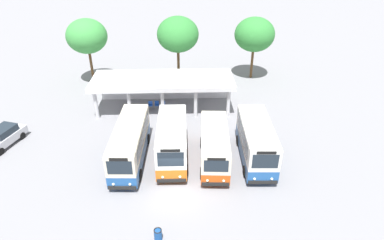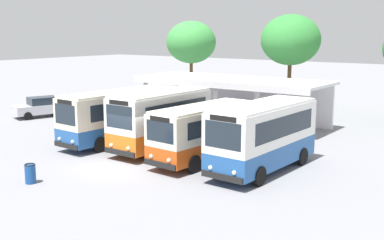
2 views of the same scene
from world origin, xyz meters
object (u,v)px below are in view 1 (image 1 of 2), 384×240
waiting_chair_second_from_end (157,104)px  litter_bin_apron (158,235)px  city_bus_fourth_amber (256,141)px  city_bus_middle_cream (214,145)px  city_bus_nearest_orange (130,142)px  city_bus_second_in_row (172,140)px  parked_car_flank (3,137)px  waiting_chair_middle_seat (163,104)px  waiting_chair_end_by_column (150,104)px

waiting_chair_second_from_end → litter_bin_apron: litter_bin_apron is taller
city_bus_fourth_amber → city_bus_middle_cream: bearing=-176.8°
city_bus_nearest_orange → city_bus_fourth_amber: 10.15m
city_bus_fourth_amber → waiting_chair_second_from_end: size_ratio=8.34×
city_bus_nearest_orange → city_bus_second_in_row: city_bus_second_in_row is taller
parked_car_flank → waiting_chair_middle_seat: size_ratio=5.25×
city_bus_middle_cream → waiting_chair_middle_seat: (-4.55, 9.60, -1.13)m
city_bus_fourth_amber → waiting_chair_end_by_column: 13.25m
city_bus_fourth_amber → city_bus_second_in_row: bearing=177.5°
parked_car_flank → waiting_chair_second_from_end: parked_car_flank is taller
city_bus_second_in_row → waiting_chair_middle_seat: (-1.17, 9.12, -1.35)m
city_bus_fourth_amber → waiting_chair_second_from_end: (-8.60, 9.42, -1.33)m
parked_car_flank → waiting_chair_end_by_column: parked_car_flank is taller
city_bus_nearest_orange → city_bus_fourth_amber: size_ratio=1.14×
litter_bin_apron → city_bus_fourth_amber: bearing=47.0°
city_bus_middle_cream → waiting_chair_end_by_column: 11.28m
waiting_chair_end_by_column → litter_bin_apron: 17.49m
city_bus_second_in_row → city_bus_middle_cream: 3.42m
city_bus_fourth_amber → litter_bin_apron: 11.08m
city_bus_nearest_orange → litter_bin_apron: size_ratio=9.08×
city_bus_fourth_amber → litter_bin_apron: (-7.50, -8.03, -1.39)m
waiting_chair_middle_seat → waiting_chair_end_by_column: bearing=-178.3°
waiting_chair_second_from_end → city_bus_second_in_row: bearing=-78.6°
parked_car_flank → litter_bin_apron: bearing=-37.7°
city_bus_nearest_orange → waiting_chair_middle_seat: (2.21, 9.15, -1.26)m
city_bus_second_in_row → city_bus_fourth_amber: size_ratio=0.96×
city_bus_middle_cream → waiting_chair_end_by_column: size_ratio=8.14×
city_bus_second_in_row → city_bus_fourth_amber: (6.76, -0.29, -0.03)m
city_bus_second_in_row → city_bus_fourth_amber: 6.77m
city_bus_second_in_row → waiting_chair_second_from_end: size_ratio=7.97×
city_bus_middle_cream → waiting_chair_second_from_end: city_bus_middle_cream is taller
city_bus_second_in_row → parked_car_flank: size_ratio=1.52×
city_bus_nearest_orange → waiting_chair_middle_seat: city_bus_nearest_orange is taller
litter_bin_apron → city_bus_middle_cream: bearing=62.3°
city_bus_second_in_row → city_bus_middle_cream: bearing=-8.1°
waiting_chair_second_from_end → litter_bin_apron: (1.10, -17.46, -0.07)m
city_bus_nearest_orange → waiting_chair_end_by_column: (0.87, 9.11, -1.26)m
city_bus_second_in_row → litter_bin_apron: bearing=-95.1°
litter_bin_apron → waiting_chair_second_from_end: bearing=93.6°
city_bus_nearest_orange → city_bus_second_in_row: bearing=0.6°
litter_bin_apron → parked_car_flank: bearing=142.3°
city_bus_second_in_row → waiting_chair_end_by_column: bearing=105.4°
litter_bin_apron → city_bus_nearest_orange: bearing=107.7°
city_bus_second_in_row → waiting_chair_end_by_column: size_ratio=7.97×
city_bus_second_in_row → waiting_chair_second_from_end: 9.41m
parked_car_flank → waiting_chair_end_by_column: size_ratio=5.25×
parked_car_flank → waiting_chair_middle_seat: (13.75, 6.47, -0.30)m
city_bus_nearest_orange → city_bus_middle_cream: size_ratio=1.17×
waiting_chair_end_by_column → city_bus_fourth_amber: bearing=-45.3°
city_bus_middle_cream → litter_bin_apron: 8.94m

